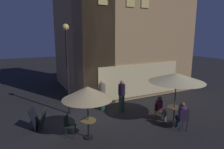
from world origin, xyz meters
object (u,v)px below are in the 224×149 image
object	(u,v)px
patron_standing_2	(122,96)
patron_standing_3	(102,95)
street_lamp_near_corner	(67,53)
patio_umbrella_1	(87,93)
patron_seated_1	(160,107)
patio_umbrella_0	(176,78)
cafe_chair_0	(183,118)
patron_seated_0	(182,114)
menu_sandwich_board	(39,119)
cafe_chair_2	(68,124)
cafe_chair_1	(157,110)
cafe_table_1	(88,126)
cafe_table_0	(174,111)

from	to	relation	value
patron_standing_2	patron_standing_3	xyz separation A→B (m)	(-0.90, 0.62, -0.02)
street_lamp_near_corner	patio_umbrella_1	distance (m)	3.16
street_lamp_near_corner	patron_seated_1	size ratio (longest dim) A/B	3.77
patio_umbrella_0	patio_umbrella_1	distance (m)	4.21
cafe_chair_0	patron_seated_0	bearing A→B (deg)	-0.00
menu_sandwich_board	cafe_chair_2	world-z (taller)	menu_sandwich_board
cafe_chair_1	menu_sandwich_board	bearing A→B (deg)	-151.29
patron_standing_3	street_lamp_near_corner	bearing A→B (deg)	-107.31
cafe_chair_2	patio_umbrella_0	bearing A→B (deg)	22.78
menu_sandwich_board	cafe_table_1	bearing A→B (deg)	-14.90
menu_sandwich_board	cafe_chair_0	bearing A→B (deg)	1.69
patron_seated_0	patron_seated_1	size ratio (longest dim) A/B	1.03
menu_sandwich_board	cafe_chair_1	distance (m)	5.55
cafe_table_0	patron_seated_0	size ratio (longest dim) A/B	0.61
patio_umbrella_1	cafe_table_1	bearing A→B (deg)	90.00
cafe_table_0	patio_umbrella_0	size ratio (longest dim) A/B	0.30
patio_umbrella_0	cafe_chair_1	xyz separation A→B (m)	(-0.56, 0.56, -1.67)
cafe_chair_0	cafe_chair_1	size ratio (longest dim) A/B	1.13
cafe_chair_0	cafe_chair_1	xyz separation A→B (m)	(-0.31, 1.35, -0.06)
patron_seated_0	cafe_chair_0	bearing A→B (deg)	180.00
patio_umbrella_0	patron_seated_1	distance (m)	1.65
cafe_chair_1	patron_standing_2	distance (m)	2.12
patio_umbrella_0	cafe_table_1	bearing A→B (deg)	173.38
cafe_chair_0	menu_sandwich_board	bearing A→B (deg)	80.23
cafe_table_0	patron_standing_3	world-z (taller)	patron_standing_3
street_lamp_near_corner	patio_umbrella_0	world-z (taller)	street_lamp_near_corner
street_lamp_near_corner	cafe_chair_2	xyz separation A→B (m)	(-0.66, -2.39, -2.70)
cafe_chair_2	patron_seated_0	distance (m)	4.93
patron_seated_0	street_lamp_near_corner	bearing A→B (deg)	62.84
cafe_table_1	patron_standing_2	world-z (taller)	patron_standing_2
cafe_chair_2	patron_standing_2	bearing A→B (deg)	57.69
cafe_table_0	patio_umbrella_0	world-z (taller)	patio_umbrella_0
street_lamp_near_corner	cafe_chair_2	world-z (taller)	street_lamp_near_corner
patron_standing_2	patron_standing_3	world-z (taller)	patron_standing_2
cafe_chair_1	patron_seated_1	bearing A→B (deg)	-0.00
cafe_table_0	cafe_chair_0	world-z (taller)	cafe_chair_0
cafe_chair_1	patron_seated_0	size ratio (longest dim) A/B	0.70
cafe_table_0	patron_standing_2	bearing A→B (deg)	121.87
patron_standing_3	menu_sandwich_board	bearing A→B (deg)	-83.38
street_lamp_near_corner	patio_umbrella_1	xyz separation A→B (m)	(0.04, -2.86, -1.34)
patio_umbrella_1	cafe_chair_2	bearing A→B (deg)	146.17
menu_sandwich_board	patron_seated_1	bearing A→B (deg)	12.01
cafe_table_1	patio_umbrella_1	size ratio (longest dim) A/B	0.36
cafe_chair_2	cafe_chair_1	bearing A→B (deg)	28.71
menu_sandwich_board	patron_standing_3	xyz separation A→B (m)	(3.47, 0.90, 0.35)
menu_sandwich_board	patio_umbrella_0	distance (m)	6.49
street_lamp_near_corner	menu_sandwich_board	distance (m)	3.44
menu_sandwich_board	patron_standing_2	size ratio (longest dim) A/B	0.56
patio_umbrella_0	patron_seated_1	size ratio (longest dim) A/B	2.06
menu_sandwich_board	patron_seated_0	xyz separation A→B (m)	(5.68, -2.79, 0.22)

